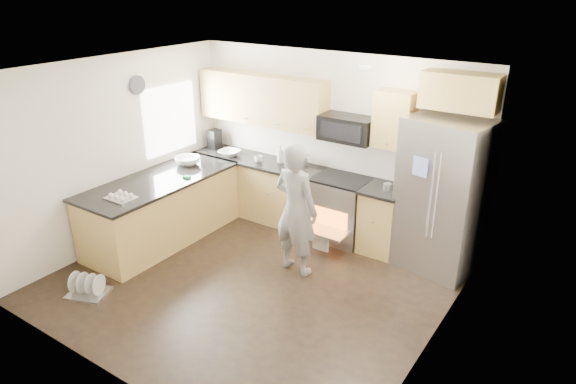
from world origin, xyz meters
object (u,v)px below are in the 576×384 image
Objects in this scene: stove_range at (341,195)px; refrigerator at (442,196)px; person at (296,210)px; dish_rack at (88,289)px.

refrigerator is (1.42, 0.01, 0.32)m from stove_range.
stove_range is 1.12m from person.
person is 2.68m from dish_rack.
stove_range is 3.52m from dish_rack.
dish_rack is (-1.76, -1.87, -0.78)m from person.
person reaches higher than dish_rack.
person is at bearing -132.82° from refrigerator.
refrigerator is 1.84m from person.
refrigerator is 3.60× the size of dish_rack.
person is at bearing -92.25° from stove_range.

